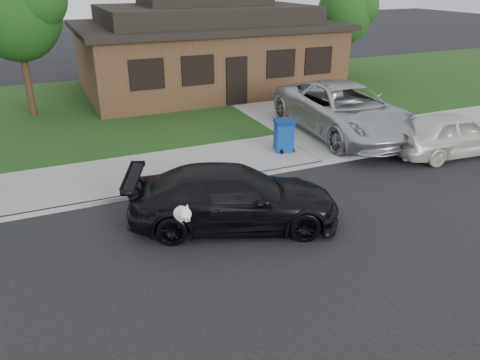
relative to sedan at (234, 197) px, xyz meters
name	(u,v)px	position (x,y,z in m)	size (l,w,h in m)	color
ground	(266,243)	(0.34, -1.08, -0.73)	(120.00, 120.00, 0.00)	black
sidewalk	(196,165)	(0.34, 3.92, -0.67)	(60.00, 3.00, 0.12)	gray
curb	(212,182)	(0.34, 2.42, -0.67)	(60.00, 0.12, 0.12)	gray
lawn	(140,105)	(0.34, 11.92, -0.66)	(60.00, 13.00, 0.13)	#193814
driveway	(286,107)	(6.34, 8.92, -0.66)	(4.50, 13.00, 0.14)	gray
sedan	(234,197)	(0.00, 0.00, 0.00)	(5.38, 3.65, 1.45)	black
minivan	(344,110)	(6.28, 4.53, 0.32)	(3.00, 6.51, 1.81)	#B2B5BA
white_compact	(452,133)	(8.52, 1.53, 0.01)	(1.75, 4.34, 1.48)	silver
recycling_bin	(284,135)	(3.44, 3.84, -0.07)	(0.77, 0.77, 1.05)	navy
house	(206,48)	(4.34, 13.92, 1.41)	(12.60, 8.60, 4.65)	#422B1C
tree_0	(19,5)	(-3.99, 11.80, 3.75)	(3.78, 3.60, 6.34)	#332114
tree_1	(348,11)	(12.48, 13.32, 2.99)	(3.15, 3.00, 5.25)	#332114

